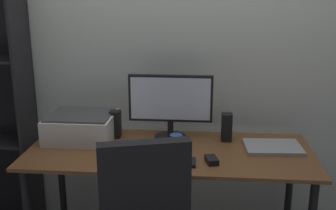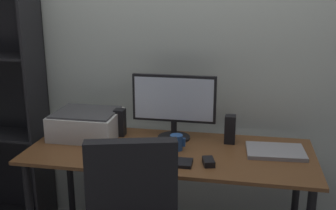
{
  "view_description": "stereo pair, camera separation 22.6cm",
  "coord_description": "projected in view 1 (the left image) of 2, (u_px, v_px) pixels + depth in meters",
  "views": [
    {
      "loc": [
        0.18,
        -2.18,
        1.63
      ],
      "look_at": [
        -0.01,
        -0.01,
        1.01
      ],
      "focal_mm": 43.8,
      "sensor_mm": 36.0,
      "label": 1
    },
    {
      "loc": [
        0.41,
        -2.15,
        1.63
      ],
      "look_at": [
        -0.01,
        -0.01,
        1.01
      ],
      "focal_mm": 43.8,
      "sensor_mm": 36.0,
      "label": 2
    }
  ],
  "objects": [
    {
      "name": "printer",
      "position": [
        81.0,
        127.0,
        2.5
      ],
      "size": [
        0.4,
        0.34,
        0.16
      ],
      "color": "silver",
      "rests_on": "desk"
    },
    {
      "name": "keyboard",
      "position": [
        168.0,
        162.0,
        2.17
      ],
      "size": [
        0.29,
        0.11,
        0.02
      ],
      "primitive_type": "cube",
      "rotation": [
        0.0,
        0.0,
        0.01
      ],
      "color": "black",
      "rests_on": "desk"
    },
    {
      "name": "mouse",
      "position": [
        212.0,
        160.0,
        2.17
      ],
      "size": [
        0.08,
        0.11,
        0.03
      ],
      "primitive_type": "cube",
      "rotation": [
        0.0,
        0.0,
        0.26
      ],
      "color": "black",
      "rests_on": "desk"
    },
    {
      "name": "speaker_right",
      "position": [
        227.0,
        127.0,
        2.47
      ],
      "size": [
        0.06,
        0.07,
        0.17
      ],
      "primitive_type": "cube",
      "color": "black",
      "rests_on": "desk"
    },
    {
      "name": "paper_sheet",
      "position": [
        126.0,
        163.0,
        2.17
      ],
      "size": [
        0.24,
        0.31,
        0.0
      ],
      "primitive_type": "cube",
      "rotation": [
        0.0,
        0.0,
        0.09
      ],
      "color": "white",
      "rests_on": "desk"
    },
    {
      "name": "back_wall",
      "position": [
        176.0,
        41.0,
        2.68
      ],
      "size": [
        6.4,
        0.1,
        2.6
      ],
      "primitive_type": "cube",
      "color": "beige",
      "rests_on": "ground"
    },
    {
      "name": "laptop",
      "position": [
        273.0,
        147.0,
        2.36
      ],
      "size": [
        0.33,
        0.25,
        0.02
      ],
      "primitive_type": "cube",
      "rotation": [
        0.0,
        0.0,
        0.06
      ],
      "color": "#99999E",
      "rests_on": "desk"
    },
    {
      "name": "coffee_mug",
      "position": [
        176.0,
        142.0,
        2.35
      ],
      "size": [
        0.09,
        0.07,
        0.09
      ],
      "color": "#285193",
      "rests_on": "desk"
    },
    {
      "name": "speaker_left",
      "position": [
        115.0,
        124.0,
        2.53
      ],
      "size": [
        0.06,
        0.07,
        0.17
      ],
      "primitive_type": "cube",
      "color": "black",
      "rests_on": "desk"
    },
    {
      "name": "desk",
      "position": [
        169.0,
        164.0,
        2.37
      ],
      "size": [
        1.63,
        0.66,
        0.74
      ],
      "color": "brown",
      "rests_on": "ground"
    },
    {
      "name": "monitor",
      "position": [
        170.0,
        103.0,
        2.47
      ],
      "size": [
        0.51,
        0.2,
        0.4
      ],
      "color": "black",
      "rests_on": "desk"
    }
  ]
}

